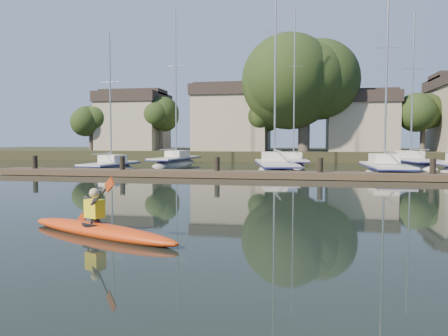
% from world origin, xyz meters
% --- Properties ---
extents(ground, '(160.00, 160.00, 0.00)m').
position_xyz_m(ground, '(0.00, 0.00, 0.00)').
color(ground, black).
rests_on(ground, ground).
extents(kayak, '(4.69, 2.50, 1.54)m').
position_xyz_m(kayak, '(-2.59, -2.00, 0.19)').
color(kayak, '#D04B10').
rests_on(kayak, ground).
extents(dock, '(34.00, 2.00, 1.80)m').
position_xyz_m(dock, '(0.00, 14.00, 0.20)').
color(dock, '#4B3A2B').
rests_on(dock, ground).
extents(sailboat_0, '(2.54, 7.15, 11.12)m').
position_xyz_m(sailboat_0, '(-11.67, 17.94, -0.18)').
color(sailboat_0, silver).
rests_on(sailboat_0, ground).
extents(sailboat_2, '(4.09, 10.33, 16.67)m').
position_xyz_m(sailboat_2, '(0.07, 19.28, -0.21)').
color(sailboat_2, silver).
rests_on(sailboat_2, ground).
extents(sailboat_3, '(2.53, 8.76, 14.03)m').
position_xyz_m(sailboat_3, '(7.22, 17.98, -0.21)').
color(sailboat_3, silver).
rests_on(sailboat_3, ground).
extents(sailboat_5, '(3.22, 9.42, 15.28)m').
position_xyz_m(sailboat_5, '(-9.48, 26.80, -0.19)').
color(sailboat_5, silver).
rests_on(sailboat_5, ground).
extents(sailboat_6, '(2.96, 9.44, 14.76)m').
position_xyz_m(sailboat_6, '(1.17, 27.32, -0.17)').
color(sailboat_6, silver).
rests_on(sailboat_6, ground).
extents(sailboat_7, '(3.83, 8.95, 13.99)m').
position_xyz_m(sailboat_7, '(10.82, 26.85, -0.21)').
color(sailboat_7, silver).
rests_on(sailboat_7, ground).
extents(shore, '(90.00, 25.25, 12.75)m').
position_xyz_m(shore, '(1.61, 40.29, 3.23)').
color(shore, '#233018').
rests_on(shore, ground).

